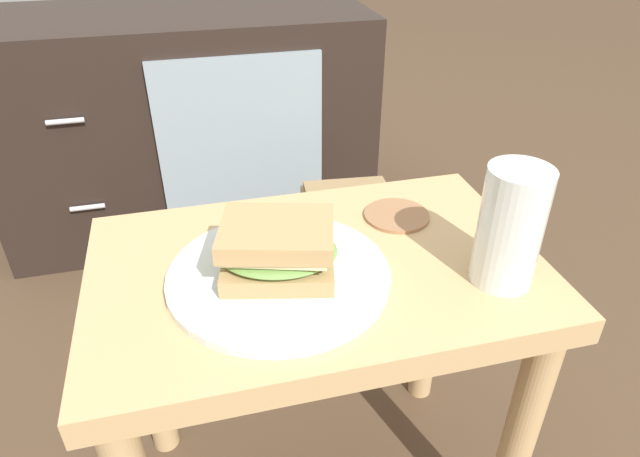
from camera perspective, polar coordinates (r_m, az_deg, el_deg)
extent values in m
cube|color=tan|center=(0.71, -0.34, -4.65)|extent=(0.56, 0.36, 0.04)
cylinder|color=tan|center=(0.86, 19.45, -20.02)|extent=(0.04, 0.04, 0.43)
cylinder|color=tan|center=(0.96, -17.19, -12.48)|extent=(0.04, 0.04, 0.43)
cylinder|color=tan|center=(1.03, 11.19, -7.97)|extent=(0.04, 0.04, 0.43)
cube|color=black|center=(1.60, -13.31, 10.57)|extent=(0.96, 0.44, 0.58)
cube|color=#8C9EA8|center=(1.40, -7.95, 8.30)|extent=(0.40, 0.01, 0.44)
cylinder|color=silver|center=(1.37, -24.56, 9.92)|extent=(0.08, 0.01, 0.01)
cylinder|color=silver|center=(1.46, -22.62, 2.00)|extent=(0.08, 0.01, 0.01)
cylinder|color=silver|center=(0.67, -4.21, -4.77)|extent=(0.27, 0.27, 0.01)
cube|color=tan|center=(0.66, -4.26, -3.67)|extent=(0.15, 0.13, 0.02)
ellipsoid|color=#729E4C|center=(0.65, -4.33, -2.32)|extent=(0.16, 0.14, 0.02)
cube|color=beige|center=(0.64, -4.37, -1.52)|extent=(0.14, 0.12, 0.01)
cube|color=tan|center=(0.64, -4.42, -0.47)|extent=(0.15, 0.13, 0.02)
cylinder|color=silver|center=(0.67, 18.84, 0.13)|extent=(0.07, 0.07, 0.15)
cylinder|color=#B26014|center=(0.67, 18.72, -0.46)|extent=(0.07, 0.07, 0.12)
cylinder|color=white|center=(0.64, 19.76, 4.56)|extent=(0.07, 0.07, 0.01)
cylinder|color=#996B47|center=(0.79, 7.83, 1.33)|extent=(0.09, 0.09, 0.01)
cube|color=tan|center=(1.26, 2.72, -2.61)|extent=(0.20, 0.17, 0.28)
cube|color=#987950|center=(1.18, 2.91, 3.43)|extent=(0.19, 0.15, 0.03)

